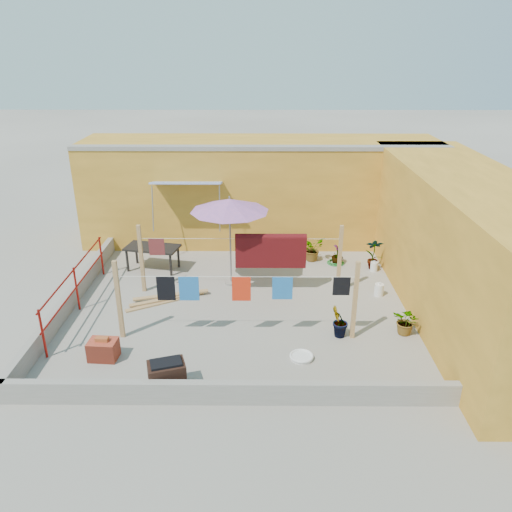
{
  "coord_description": "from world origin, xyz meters",
  "views": [
    {
      "loc": [
        0.48,
        -10.73,
        5.87
      ],
      "look_at": [
        0.4,
        0.3,
        1.2
      ],
      "focal_mm": 35.0,
      "sensor_mm": 36.0,
      "label": 1
    }
  ],
  "objects_px": {
    "plant_back_a": "(312,249)",
    "white_basin": "(301,357)",
    "patio_umbrella": "(230,206)",
    "water_jug_a": "(379,290)",
    "water_jug_b": "(374,267)",
    "green_hose": "(336,262)",
    "brick_stack": "(103,349)",
    "outdoor_table": "(152,249)",
    "brazier": "(167,376)"
  },
  "relations": [
    {
      "from": "water_jug_a",
      "to": "water_jug_b",
      "type": "relative_size",
      "value": 1.16
    },
    {
      "from": "patio_umbrella",
      "to": "green_hose",
      "type": "xyz_separation_m",
      "value": [
        2.98,
        1.33,
        -2.13
      ]
    },
    {
      "from": "brazier",
      "to": "water_jug_b",
      "type": "relative_size",
      "value": 2.46
    },
    {
      "from": "brick_stack",
      "to": "plant_back_a",
      "type": "relative_size",
      "value": 0.83
    },
    {
      "from": "brick_stack",
      "to": "brazier",
      "type": "distance_m",
      "value": 1.76
    },
    {
      "from": "water_jug_a",
      "to": "plant_back_a",
      "type": "relative_size",
      "value": 0.51
    },
    {
      "from": "green_hose",
      "to": "outdoor_table",
      "type": "bearing_deg",
      "value": -175.15
    },
    {
      "from": "water_jug_b",
      "to": "plant_back_a",
      "type": "relative_size",
      "value": 0.44
    },
    {
      "from": "brazier",
      "to": "outdoor_table",
      "type": "bearing_deg",
      "value": 103.76
    },
    {
      "from": "brazier",
      "to": "plant_back_a",
      "type": "relative_size",
      "value": 1.08
    },
    {
      "from": "brick_stack",
      "to": "plant_back_a",
      "type": "height_order",
      "value": "plant_back_a"
    },
    {
      "from": "brazier",
      "to": "water_jug_a",
      "type": "distance_m",
      "value": 6.05
    },
    {
      "from": "outdoor_table",
      "to": "brazier",
      "type": "height_order",
      "value": "outdoor_table"
    },
    {
      "from": "patio_umbrella",
      "to": "plant_back_a",
      "type": "height_order",
      "value": "patio_umbrella"
    },
    {
      "from": "patio_umbrella",
      "to": "green_hose",
      "type": "height_order",
      "value": "patio_umbrella"
    },
    {
      "from": "green_hose",
      "to": "white_basin",
      "type": "bearing_deg",
      "value": -105.89
    },
    {
      "from": "water_jug_b",
      "to": "green_hose",
      "type": "distance_m",
      "value": 1.13
    },
    {
      "from": "plant_back_a",
      "to": "brick_stack",
      "type": "bearing_deg",
      "value": -132.86
    },
    {
      "from": "patio_umbrella",
      "to": "brick_stack",
      "type": "relative_size",
      "value": 4.06
    },
    {
      "from": "white_basin",
      "to": "water_jug_a",
      "type": "distance_m",
      "value": 3.54
    },
    {
      "from": "green_hose",
      "to": "patio_umbrella",
      "type": "bearing_deg",
      "value": -155.86
    },
    {
      "from": "patio_umbrella",
      "to": "brick_stack",
      "type": "xyz_separation_m",
      "value": [
        -2.4,
        -3.49,
        -1.95
      ]
    },
    {
      "from": "white_basin",
      "to": "outdoor_table",
      "type": "bearing_deg",
      "value": 131.5
    },
    {
      "from": "patio_umbrella",
      "to": "green_hose",
      "type": "bearing_deg",
      "value": 24.14
    },
    {
      "from": "outdoor_table",
      "to": "brick_stack",
      "type": "relative_size",
      "value": 2.69
    },
    {
      "from": "water_jug_b",
      "to": "green_hose",
      "type": "relative_size",
      "value": 0.62
    },
    {
      "from": "patio_umbrella",
      "to": "brazier",
      "type": "xyz_separation_m",
      "value": [
        -0.94,
        -4.46,
        -1.87
      ]
    },
    {
      "from": "brick_stack",
      "to": "white_basin",
      "type": "height_order",
      "value": "brick_stack"
    },
    {
      "from": "green_hose",
      "to": "plant_back_a",
      "type": "bearing_deg",
      "value": 160.02
    },
    {
      "from": "outdoor_table",
      "to": "brazier",
      "type": "xyz_separation_m",
      "value": [
        1.31,
        -5.35,
        -0.33
      ]
    },
    {
      "from": "patio_umbrella",
      "to": "water_jug_a",
      "type": "height_order",
      "value": "patio_umbrella"
    },
    {
      "from": "outdoor_table",
      "to": "water_jug_b",
      "type": "relative_size",
      "value": 5.09
    },
    {
      "from": "white_basin",
      "to": "brick_stack",
      "type": "bearing_deg",
      "value": -179.71
    },
    {
      "from": "plant_back_a",
      "to": "white_basin",
      "type": "bearing_deg",
      "value": -97.84
    },
    {
      "from": "water_jug_a",
      "to": "white_basin",
      "type": "bearing_deg",
      "value": -127.91
    },
    {
      "from": "patio_umbrella",
      "to": "plant_back_a",
      "type": "relative_size",
      "value": 3.37
    },
    {
      "from": "brazier",
      "to": "water_jug_a",
      "type": "height_order",
      "value": "brazier"
    },
    {
      "from": "patio_umbrella",
      "to": "brazier",
      "type": "bearing_deg",
      "value": -101.84
    },
    {
      "from": "brick_stack",
      "to": "outdoor_table",
      "type": "bearing_deg",
      "value": 88.03
    },
    {
      "from": "white_basin",
      "to": "plant_back_a",
      "type": "height_order",
      "value": "plant_back_a"
    },
    {
      "from": "patio_umbrella",
      "to": "water_jug_a",
      "type": "relative_size",
      "value": 6.64
    },
    {
      "from": "white_basin",
      "to": "water_jug_a",
      "type": "xyz_separation_m",
      "value": [
        2.17,
        2.79,
        0.11
      ]
    },
    {
      "from": "patio_umbrella",
      "to": "water_jug_a",
      "type": "distance_m",
      "value": 4.33
    },
    {
      "from": "patio_umbrella",
      "to": "brick_stack",
      "type": "height_order",
      "value": "patio_umbrella"
    },
    {
      "from": "white_basin",
      "to": "green_hose",
      "type": "distance_m",
      "value": 4.99
    },
    {
      "from": "brazier",
      "to": "plant_back_a",
      "type": "bearing_deg",
      "value": 61.77
    },
    {
      "from": "brazier",
      "to": "water_jug_b",
      "type": "height_order",
      "value": "brazier"
    },
    {
      "from": "water_jug_b",
      "to": "brick_stack",
      "type": "bearing_deg",
      "value": -146.03
    },
    {
      "from": "patio_umbrella",
      "to": "outdoor_table",
      "type": "height_order",
      "value": "patio_umbrella"
    },
    {
      "from": "water_jug_b",
      "to": "water_jug_a",
      "type": "bearing_deg",
      "value": -97.21
    }
  ]
}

